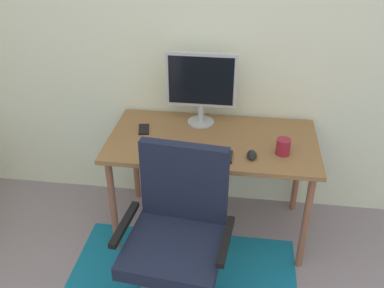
{
  "coord_description": "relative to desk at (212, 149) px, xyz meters",
  "views": [
    {
      "loc": [
        0.26,
        -0.6,
        2.11
      ],
      "look_at": [
        -0.02,
        1.53,
        0.84
      ],
      "focal_mm": 40.0,
      "sensor_mm": 36.0,
      "label": 1
    }
  ],
  "objects": [
    {
      "name": "wall_back",
      "position": [
        -0.08,
        0.42,
        0.64
      ],
      "size": [
        6.0,
        0.1,
        2.6
      ],
      "primitive_type": "cube",
      "color": "#E9EDCE",
      "rests_on": "ground"
    },
    {
      "name": "desk",
      "position": [
        0.0,
        0.0,
        0.0
      ],
      "size": [
        1.34,
        0.7,
        0.74
      ],
      "color": "olive",
      "rests_on": "ground"
    },
    {
      "name": "monitor",
      "position": [
        -0.1,
        0.21,
        0.37
      ],
      "size": [
        0.47,
        0.18,
        0.5
      ],
      "color": "#B2B2B7",
      "rests_on": "desk"
    },
    {
      "name": "keyboard",
      "position": [
        -0.07,
        -0.22,
        0.08
      ],
      "size": [
        0.43,
        0.13,
        0.02
      ],
      "primitive_type": "cube",
      "color": "black",
      "rests_on": "desk"
    },
    {
      "name": "computer_mouse",
      "position": [
        0.25,
        -0.19,
        0.09
      ],
      "size": [
        0.06,
        0.1,
        0.03
      ],
      "primitive_type": "ellipsoid",
      "color": "black",
      "rests_on": "desk"
    },
    {
      "name": "coffee_cup",
      "position": [
        0.44,
        -0.12,
        0.13
      ],
      "size": [
        0.09,
        0.09,
        0.1
      ],
      "primitive_type": "cylinder",
      "color": "maroon",
      "rests_on": "desk"
    },
    {
      "name": "cell_phone",
      "position": [
        -0.47,
        0.06,
        0.08
      ],
      "size": [
        0.1,
        0.15,
        0.01
      ],
      "primitive_type": "cube",
      "rotation": [
        0.0,
        0.0,
        0.21
      ],
      "color": "black",
      "rests_on": "desk"
    },
    {
      "name": "office_chair",
      "position": [
        -0.12,
        -0.69,
        -0.22
      ],
      "size": [
        0.61,
        0.55,
        1.0
      ],
      "rotation": [
        0.0,
        0.0,
        -0.1
      ],
      "color": "slate",
      "rests_on": "ground"
    }
  ]
}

